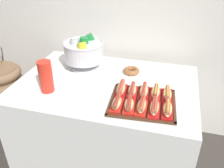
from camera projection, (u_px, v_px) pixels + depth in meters
The scene contains 17 objects.
ground_plane at pixel (107, 156), 2.09m from camera, with size 10.00×10.00×0.00m, color #38332D.
buffet_table at pixel (107, 121), 1.89m from camera, with size 1.28×0.88×0.75m.
floor_vase at pixel (5, 97), 2.37m from camera, with size 0.48×0.48×1.19m.
serving_tray at pixel (142, 103), 1.49m from camera, with size 0.43×0.39×0.01m.
hot_dog_0 at pixel (117, 103), 1.43m from camera, with size 0.07×0.15×0.06m.
hot_dog_1 at pixel (129, 105), 1.42m from camera, with size 0.09×0.16×0.06m.
hot_dog_2 at pixel (142, 106), 1.40m from camera, with size 0.07×0.16×0.06m.
hot_dog_3 at pixel (155, 107), 1.39m from camera, with size 0.07×0.18×0.06m.
hot_dog_4 at pixel (168, 109), 1.38m from camera, with size 0.07×0.17×0.06m.
hot_dog_5 at pixel (121, 89), 1.57m from camera, with size 0.08×0.18×0.07m.
hot_dog_6 at pixel (132, 90), 1.56m from camera, with size 0.08×0.16×0.06m.
hot_dog_7 at pixel (144, 91), 1.54m from camera, with size 0.07×0.18×0.06m.
hot_dog_8 at pixel (155, 93), 1.53m from camera, with size 0.07×0.16×0.06m.
hot_dog_9 at pixel (167, 94), 1.52m from camera, with size 0.08×0.17×0.06m.
punch_bowl at pixel (84, 51), 1.84m from camera, with size 0.31×0.31×0.27m.
cup_stack at pixel (46, 77), 1.57m from camera, with size 0.09×0.09×0.22m.
donut at pixel (131, 71), 1.84m from camera, with size 0.13×0.13×0.04m.
Camera 1 is at (0.43, -1.42, 1.60)m, focal length 38.19 mm.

